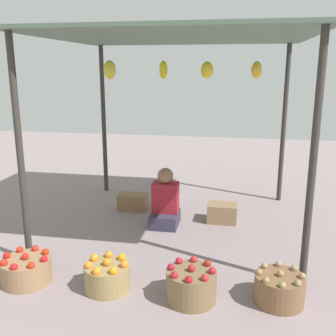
{
  "coord_description": "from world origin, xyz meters",
  "views": [
    {
      "loc": [
        0.77,
        -4.91,
        2.04
      ],
      "look_at": [
        0.0,
        -0.68,
        0.95
      ],
      "focal_mm": 42.19,
      "sensor_mm": 36.0,
      "label": 1
    }
  ],
  "objects_px": {
    "basket_red_tomatoes": "(26,270)",
    "wooden_crate_stacked_rear": "(222,213)",
    "basket_oranges": "(107,276)",
    "basket_red_apples": "(191,285)",
    "vendor_person": "(165,204)",
    "basket_potatoes": "(279,289)",
    "wooden_crate_near_vendor": "(133,202)"
  },
  "relations": [
    {
      "from": "basket_red_tomatoes",
      "to": "wooden_crate_near_vendor",
      "type": "height_order",
      "value": "basket_red_tomatoes"
    },
    {
      "from": "basket_red_tomatoes",
      "to": "basket_oranges",
      "type": "xyz_separation_m",
      "value": [
        0.82,
        0.01,
        0.01
      ]
    },
    {
      "from": "basket_red_tomatoes",
      "to": "basket_potatoes",
      "type": "distance_m",
      "value": 2.4
    },
    {
      "from": "vendor_person",
      "to": "basket_red_tomatoes",
      "type": "xyz_separation_m",
      "value": [
        -1.07,
        -1.68,
        -0.17
      ]
    },
    {
      "from": "basket_red_apples",
      "to": "wooden_crate_near_vendor",
      "type": "xyz_separation_m",
      "value": [
        -1.15,
        2.22,
        -0.04
      ]
    },
    {
      "from": "basket_potatoes",
      "to": "wooden_crate_stacked_rear",
      "type": "bearing_deg",
      "value": 107.85
    },
    {
      "from": "basket_red_tomatoes",
      "to": "basket_potatoes",
      "type": "relative_size",
      "value": 1.08
    },
    {
      "from": "basket_red_apples",
      "to": "basket_oranges",
      "type": "bearing_deg",
      "value": 177.25
    },
    {
      "from": "basket_oranges",
      "to": "basket_red_apples",
      "type": "xyz_separation_m",
      "value": [
        0.8,
        -0.04,
        0.02
      ]
    },
    {
      "from": "basket_potatoes",
      "to": "wooden_crate_near_vendor",
      "type": "relative_size",
      "value": 1.05
    },
    {
      "from": "vendor_person",
      "to": "wooden_crate_stacked_rear",
      "type": "height_order",
      "value": "vendor_person"
    },
    {
      "from": "basket_red_apples",
      "to": "wooden_crate_near_vendor",
      "type": "relative_size",
      "value": 1.08
    },
    {
      "from": "vendor_person",
      "to": "basket_potatoes",
      "type": "distance_m",
      "value": 2.09
    },
    {
      "from": "vendor_person",
      "to": "wooden_crate_near_vendor",
      "type": "bearing_deg",
      "value": 138.68
    },
    {
      "from": "basket_oranges",
      "to": "wooden_crate_near_vendor",
      "type": "distance_m",
      "value": 2.2
    },
    {
      "from": "basket_red_tomatoes",
      "to": "wooden_crate_near_vendor",
      "type": "distance_m",
      "value": 2.24
    },
    {
      "from": "basket_oranges",
      "to": "basket_potatoes",
      "type": "distance_m",
      "value": 1.58
    },
    {
      "from": "basket_red_tomatoes",
      "to": "wooden_crate_stacked_rear",
      "type": "distance_m",
      "value": 2.64
    },
    {
      "from": "wooden_crate_stacked_rear",
      "to": "basket_oranges",
      "type": "bearing_deg",
      "value": -117.38
    },
    {
      "from": "basket_red_apples",
      "to": "basket_potatoes",
      "type": "bearing_deg",
      "value": 7.45
    },
    {
      "from": "basket_oranges",
      "to": "wooden_crate_near_vendor",
      "type": "xyz_separation_m",
      "value": [
        -0.35,
        2.18,
        -0.02
      ]
    },
    {
      "from": "basket_oranges",
      "to": "wooden_crate_stacked_rear",
      "type": "relative_size",
      "value": 1.1
    },
    {
      "from": "basket_red_tomatoes",
      "to": "wooden_crate_near_vendor",
      "type": "relative_size",
      "value": 1.14
    },
    {
      "from": "basket_oranges",
      "to": "wooden_crate_near_vendor",
      "type": "bearing_deg",
      "value": 99.01
    },
    {
      "from": "wooden_crate_stacked_rear",
      "to": "basket_potatoes",
      "type": "bearing_deg",
      "value": -72.15
    },
    {
      "from": "basket_oranges",
      "to": "vendor_person",
      "type": "bearing_deg",
      "value": 81.68
    },
    {
      "from": "basket_oranges",
      "to": "basket_red_apples",
      "type": "distance_m",
      "value": 0.8
    },
    {
      "from": "basket_oranges",
      "to": "basket_potatoes",
      "type": "xyz_separation_m",
      "value": [
        1.58,
        0.06,
        0.0
      ]
    },
    {
      "from": "wooden_crate_near_vendor",
      "to": "wooden_crate_stacked_rear",
      "type": "distance_m",
      "value": 1.36
    },
    {
      "from": "vendor_person",
      "to": "basket_oranges",
      "type": "distance_m",
      "value": 1.69
    },
    {
      "from": "basket_potatoes",
      "to": "wooden_crate_near_vendor",
      "type": "height_order",
      "value": "basket_potatoes"
    },
    {
      "from": "wooden_crate_near_vendor",
      "to": "wooden_crate_stacked_rear",
      "type": "xyz_separation_m",
      "value": [
        1.33,
        -0.27,
        0.01
      ]
    }
  ]
}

